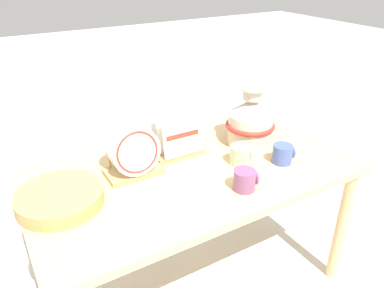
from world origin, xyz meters
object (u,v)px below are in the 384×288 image
(dish_rack_round_plates, at_px, (133,157))
(mug_sage_glaze, at_px, (241,155))
(mug_cobalt_glaze, at_px, (283,154))
(wicker_charger_stack, at_px, (60,198))
(dish_rack_square_plates, at_px, (177,140))
(ceramic_vase, at_px, (250,120))
(mug_plum_glaze, at_px, (245,180))

(dish_rack_round_plates, distance_m, mug_sage_glaze, 0.45)
(mug_sage_glaze, bearing_deg, mug_cobalt_glaze, -28.00)
(wicker_charger_stack, height_order, mug_cobalt_glaze, mug_cobalt_glaze)
(dish_rack_square_plates, bearing_deg, ceramic_vase, -13.13)
(wicker_charger_stack, bearing_deg, mug_plum_glaze, -22.15)
(ceramic_vase, bearing_deg, dish_rack_square_plates, 166.87)
(dish_rack_round_plates, height_order, wicker_charger_stack, dish_rack_round_plates)
(wicker_charger_stack, xyz_separation_m, mug_sage_glaze, (0.73, -0.09, 0.01))
(ceramic_vase, distance_m, dish_rack_round_plates, 0.58)
(ceramic_vase, bearing_deg, dish_rack_round_plates, 178.60)
(dish_rack_round_plates, bearing_deg, wicker_charger_stack, -169.59)
(wicker_charger_stack, bearing_deg, mug_cobalt_glaze, -11.10)
(dish_rack_square_plates, relative_size, mug_cobalt_glaze, 2.41)
(wicker_charger_stack, height_order, mug_sage_glaze, mug_sage_glaze)
(mug_sage_glaze, bearing_deg, ceramic_vase, 41.23)
(wicker_charger_stack, relative_size, mug_cobalt_glaze, 3.31)
(dish_rack_round_plates, relative_size, mug_sage_glaze, 2.41)
(dish_rack_square_plates, relative_size, mug_plum_glaze, 2.41)
(mug_cobalt_glaze, relative_size, mug_sage_glaze, 1.00)
(ceramic_vase, xyz_separation_m, mug_cobalt_glaze, (0.01, -0.22, -0.08))
(ceramic_vase, xyz_separation_m, wicker_charger_stack, (-0.88, -0.04, -0.09))
(ceramic_vase, bearing_deg, mug_cobalt_glaze, -87.41)
(dish_rack_round_plates, bearing_deg, ceramic_vase, -1.40)
(dish_rack_square_plates, relative_size, mug_sage_glaze, 2.41)
(wicker_charger_stack, distance_m, mug_cobalt_glaze, 0.91)
(mug_cobalt_glaze, bearing_deg, ceramic_vase, 92.59)
(mug_cobalt_glaze, distance_m, mug_plum_glaze, 0.28)
(mug_plum_glaze, xyz_separation_m, mug_sage_glaze, (0.10, 0.17, 0.00))
(ceramic_vase, distance_m, mug_sage_glaze, 0.21)
(dish_rack_round_plates, distance_m, mug_cobalt_glaze, 0.63)
(mug_cobalt_glaze, bearing_deg, mug_sage_glaze, 152.00)
(dish_rack_round_plates, bearing_deg, mug_cobalt_glaze, -21.56)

